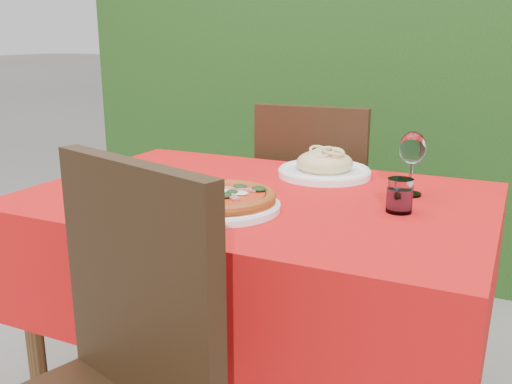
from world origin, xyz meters
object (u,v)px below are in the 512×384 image
at_px(water_glass, 400,197).
at_px(chair_far, 316,205).
at_px(pasta_plate, 324,167).
at_px(pizza_plate, 222,200).
at_px(fork, 140,186).
at_px(wine_glass, 412,151).

bearing_deg(water_glass, chair_far, 124.23).
bearing_deg(water_glass, pasta_plate, 135.91).
relative_size(pizza_plate, fork, 1.55).
bearing_deg(wine_glass, pasta_plate, 158.41).
relative_size(water_glass, fork, 0.45).
bearing_deg(fork, pasta_plate, 19.59).
relative_size(chair_far, pasta_plate, 3.22).
bearing_deg(pasta_plate, fork, -141.26).
height_order(pizza_plate, pasta_plate, pasta_plate).
xyz_separation_m(pizza_plate, water_glass, (0.41, 0.17, 0.01)).
distance_m(pasta_plate, fork, 0.57).
xyz_separation_m(chair_far, fork, (-0.29, -0.72, 0.22)).
bearing_deg(pizza_plate, chair_far, 92.25).
distance_m(chair_far, fork, 0.81).
bearing_deg(wine_glass, fork, -161.50).
bearing_deg(pizza_plate, fork, 163.40).
height_order(chair_far, pizza_plate, chair_far).
bearing_deg(water_glass, fork, -174.16).
xyz_separation_m(water_glass, wine_glass, (-0.01, 0.17, 0.09)).
height_order(pasta_plate, wine_glass, wine_glass).
xyz_separation_m(chair_far, water_glass, (0.44, -0.65, 0.25)).
bearing_deg(chair_far, fork, 64.15).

